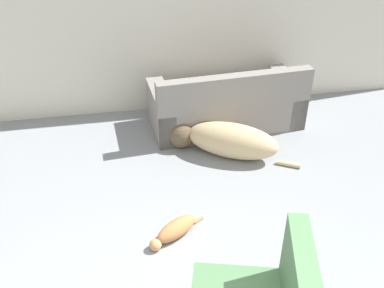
# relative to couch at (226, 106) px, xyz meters

# --- Properties ---
(wall_back) EXTENTS (7.75, 0.06, 2.56)m
(wall_back) POSITION_rel_couch_xyz_m (-1.06, 0.63, 1.02)
(wall_back) COLOR beige
(wall_back) RESTS_ON ground_plane
(couch) EXTENTS (1.81, 0.89, 0.78)m
(couch) POSITION_rel_couch_xyz_m (0.00, 0.00, 0.00)
(couch) COLOR gray
(couch) RESTS_ON ground_plane
(dog) EXTENTS (1.37, 0.91, 0.38)m
(dog) POSITION_rel_couch_xyz_m (-0.18, -0.59, -0.08)
(dog) COLOR tan
(dog) RESTS_ON ground_plane
(cat) EXTENTS (0.53, 0.37, 0.16)m
(cat) POSITION_rel_couch_xyz_m (-0.89, -1.73, -0.19)
(cat) COLOR #BC7A47
(cat) RESTS_ON ground_plane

